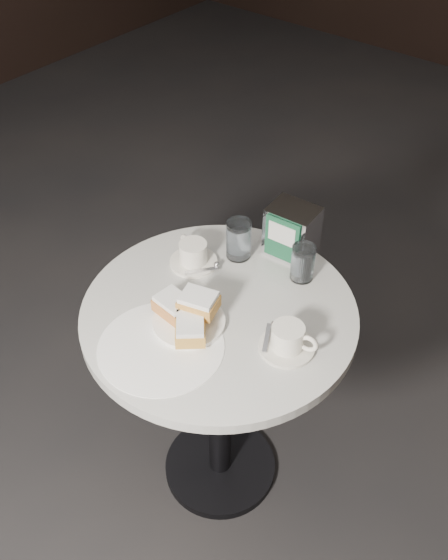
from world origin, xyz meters
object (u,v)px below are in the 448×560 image
water_glass_left (239,240)px  water_glass_right (303,263)px  cafe_table (219,361)px  beignet_plate (188,315)px  coffee_cup_right (288,340)px  napkin_dispenser (292,232)px  coffee_cup_left (193,255)px

water_glass_left → water_glass_right: size_ratio=1.10×
cafe_table → water_glass_left: bearing=115.1°
beignet_plate → cafe_table: bearing=74.6°
coffee_cup_right → cafe_table: bearing=166.5°
water_glass_left → napkin_dispenser: size_ratio=0.75×
coffee_cup_left → beignet_plate: bearing=-29.2°
water_glass_right → napkin_dispenser: napkin_dispenser is taller
cafe_table → water_glass_left: (-0.09, 0.20, 0.25)m
coffee_cup_left → water_glass_right: size_ratio=1.68×
beignet_plate → water_glass_right: water_glass_right is taller
beignet_plate → coffee_cup_left: bearing=128.0°
coffee_cup_right → water_glass_right: 0.26m
coffee_cup_left → napkin_dispenser: napkin_dispenser is taller
coffee_cup_right → napkin_dispenser: 0.36m
water_glass_right → napkin_dispenser: size_ratio=0.68×
water_glass_right → coffee_cup_left: bearing=-152.4°
napkin_dispenser → water_glass_right: bearing=-42.8°
coffee_cup_left → cafe_table: bearing=-6.7°
beignet_plate → coffee_cup_right: beignet_plate is taller
cafe_table → water_glass_right: size_ratio=7.36×
beignet_plate → coffee_cup_right: size_ratio=1.47×
coffee_cup_left → coffee_cup_right: size_ratio=1.06×
water_glass_right → water_glass_left: bearing=-169.7°
cafe_table → beignet_plate: 0.25m
cafe_table → beignet_plate: bearing=-105.4°
coffee_cup_left → coffee_cup_right: (0.38, -0.09, 0.00)m
beignet_plate → water_glass_right: (0.12, 0.32, 0.02)m
cafe_table → napkin_dispenser: (0.01, 0.30, 0.27)m
water_glass_left → water_glass_right: 0.19m
cafe_table → water_glass_right: 0.35m
cafe_table → beignet_plate: beignet_plate is taller
water_glass_left → napkin_dispenser: 0.14m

